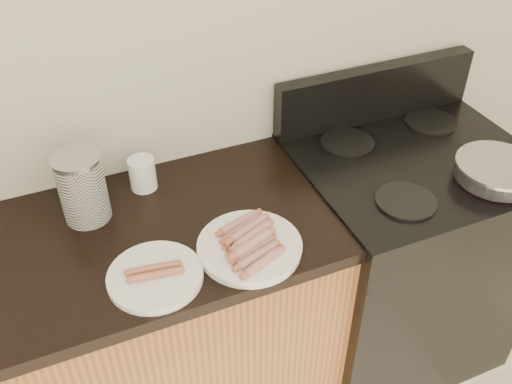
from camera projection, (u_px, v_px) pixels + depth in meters
name	position (u px, v px, depth m)	size (l,w,h in m)	color
wall_back	(145.00, 48.00, 1.61)	(4.00, 0.04, 2.60)	silver
stove	(397.00, 258.00, 2.14)	(0.76, 0.65, 0.91)	black
stove_panel	(375.00, 93.00, 2.00)	(0.76, 0.06, 0.20)	black
burner_near_left	(406.00, 201.00, 1.68)	(0.18, 0.18, 0.01)	black
burner_near_right	(497.00, 174.00, 1.78)	(0.18, 0.18, 0.01)	#FF1E2D
burner_far_left	(347.00, 142.00, 1.92)	(0.18, 0.18, 0.01)	black
burner_far_right	(430.00, 122.00, 2.03)	(0.18, 0.18, 0.01)	black
frying_pan	(498.00, 171.00, 1.74)	(0.26, 0.45, 0.05)	#2D2D30
main_plate	(250.00, 248.00, 1.53)	(0.28, 0.28, 0.02)	white
side_plate	(155.00, 276.00, 1.45)	(0.25, 0.25, 0.02)	white
hotdog_pile	(250.00, 240.00, 1.52)	(0.12, 0.23, 0.05)	maroon
plain_sausages	(154.00, 271.00, 1.44)	(0.13, 0.06, 0.02)	#CE6A37
canister	(82.00, 188.00, 1.59)	(0.14, 0.14, 0.21)	white
mug	(143.00, 174.00, 1.73)	(0.08, 0.08, 0.10)	silver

